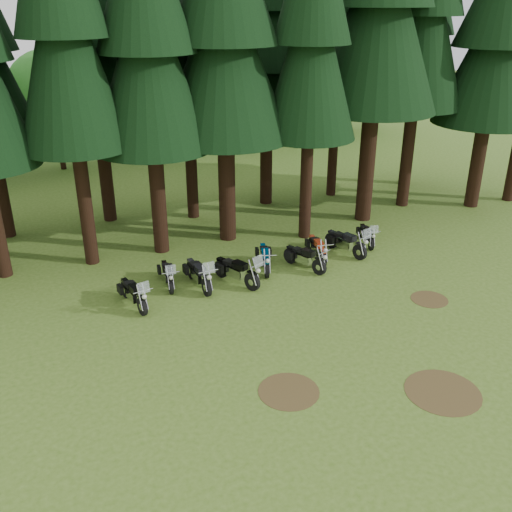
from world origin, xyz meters
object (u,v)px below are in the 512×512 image
object	(u,v)px
motorcycle_0	(134,295)
motorcycle_1	(168,275)
motorcycle_8	(367,235)
motorcycle_3	(237,272)
motorcycle_7	(346,243)
motorcycle_4	(265,259)
motorcycle_2	(199,275)
motorcycle_5	(304,258)
motorcycle_6	(317,249)

from	to	relation	value
motorcycle_0	motorcycle_1	xyz separation A→B (m)	(1.64, 1.06, -0.04)
motorcycle_8	motorcycle_3	bearing A→B (deg)	-152.33
motorcycle_3	motorcycle_8	size ratio (longest dim) A/B	1.21
motorcycle_3	motorcycle_7	distance (m)	5.59
motorcycle_0	motorcycle_4	xyz separation A→B (m)	(5.77, 0.71, -0.01)
motorcycle_0	motorcycle_8	world-z (taller)	motorcycle_0
motorcycle_2	motorcycle_0	bearing A→B (deg)	-171.96
motorcycle_5	motorcycle_6	size ratio (longest dim) A/B	0.99
motorcycle_7	motorcycle_0	bearing A→B (deg)	169.92
motorcycle_1	motorcycle_4	distance (m)	4.15
motorcycle_7	motorcycle_2	bearing A→B (deg)	167.88
motorcycle_1	motorcycle_7	xyz separation A→B (m)	(8.08, -0.53, 0.07)
motorcycle_0	motorcycle_7	distance (m)	9.74
motorcycle_5	motorcycle_8	size ratio (longest dim) A/B	1.10
motorcycle_5	motorcycle_0	bearing A→B (deg)	161.37
motorcycle_4	motorcycle_5	bearing A→B (deg)	-4.04
motorcycle_1	motorcycle_5	distance (m)	5.74
motorcycle_1	motorcycle_3	bearing A→B (deg)	-14.15
motorcycle_0	motorcycle_4	size ratio (longest dim) A/B	1.05
motorcycle_7	motorcycle_6	bearing A→B (deg)	163.14
motorcycle_5	motorcycle_8	world-z (taller)	motorcycle_8
motorcycle_1	motorcycle_6	size ratio (longest dim) A/B	0.95
motorcycle_3	motorcycle_5	distance (m)	3.12
motorcycle_7	motorcycle_8	xyz separation A→B (m)	(1.50, 0.49, -0.08)
motorcycle_0	motorcycle_2	bearing A→B (deg)	0.97
motorcycle_3	motorcycle_5	xyz separation A→B (m)	(3.12, 0.01, -0.05)
motorcycle_5	motorcycle_7	bearing A→B (deg)	-6.43
motorcycle_2	motorcycle_5	bearing A→B (deg)	-5.27
motorcycle_3	motorcycle_5	size ratio (longest dim) A/B	1.11
motorcycle_7	motorcycle_3	bearing A→B (deg)	172.31
motorcycle_1	motorcycle_7	bearing A→B (deg)	5.03
motorcycle_1	motorcycle_6	distance (m)	6.67
motorcycle_0	motorcycle_2	xyz separation A→B (m)	(2.71, 0.40, 0.03)
motorcycle_6	motorcycle_7	distance (m)	1.43
motorcycle_5	motorcycle_7	world-z (taller)	motorcycle_7
motorcycle_6	motorcycle_4	bearing A→B (deg)	-167.75
motorcycle_0	motorcycle_7	bearing A→B (deg)	-4.28
motorcycle_1	motorcycle_2	distance (m)	1.26
motorcycle_5	motorcycle_6	distance (m)	1.19
motorcycle_3	motorcycle_6	bearing A→B (deg)	-12.72
motorcycle_3	motorcycle_4	distance (m)	1.76
motorcycle_2	motorcycle_4	xyz separation A→B (m)	(3.07, 0.31, -0.04)
motorcycle_4	motorcycle_5	size ratio (longest dim) A/B	1.00
motorcycle_3	motorcycle_7	world-z (taller)	motorcycle_3
motorcycle_2	motorcycle_7	distance (m)	7.02
motorcycle_0	motorcycle_5	distance (m)	7.29
motorcycle_3	motorcycle_8	distance (m)	7.13
motorcycle_2	motorcycle_6	distance (m)	5.59
motorcycle_0	motorcycle_1	size ratio (longest dim) A/B	1.09
motorcycle_5	motorcycle_7	xyz separation A→B (m)	(2.44, 0.53, 0.04)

